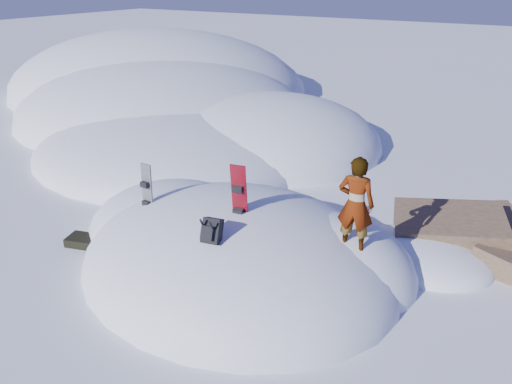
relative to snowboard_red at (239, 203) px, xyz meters
The scene contains 9 objects.
ground 1.71m from the snowboard_red, 133.71° to the left, with size 120.00×120.00×0.00m, color white.
snow_mound 1.79m from the snowboard_red, 129.87° to the left, with size 8.00×6.00×3.00m.
snow_ridge 14.76m from the snowboard_red, 136.59° to the left, with size 21.50×18.50×6.40m.
rock_outcrop 5.05m from the snowboard_red, 42.75° to the left, with size 4.68×4.41×1.68m.
snowboard_red is the anchor object (origin of this frame).
snowboard_dark 2.31m from the snowboard_red, behind, with size 0.28×0.16×1.49m.
backpack 1.05m from the snowboard_red, 85.61° to the right, with size 0.40×0.49×0.55m.
gear_pile 4.14m from the snowboard_red, 167.82° to the right, with size 0.97×0.75×0.25m.
person 2.25m from the snowboard_red, 15.33° to the left, with size 0.68×0.44×1.85m, color slate.
Camera 1 is at (5.13, -7.59, 5.82)m, focal length 35.00 mm.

